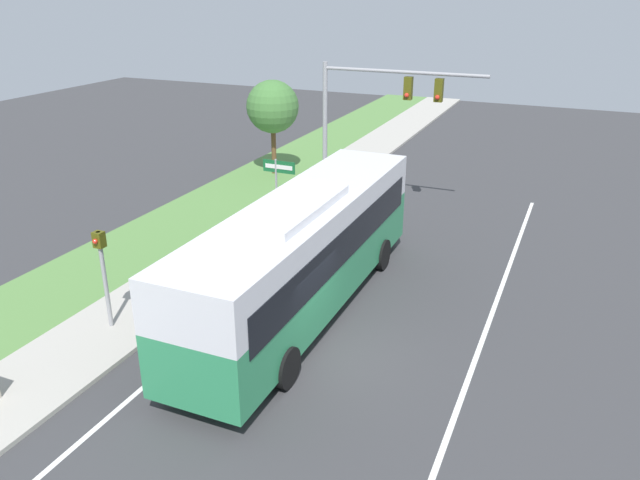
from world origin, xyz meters
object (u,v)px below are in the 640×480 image
object	(u,v)px
signal_gantry	(373,106)
street_sign	(278,180)
bus	(304,247)
pedestrian_signal	(103,264)

from	to	relation	value
signal_gantry	street_sign	size ratio (longest dim) A/B	2.40
bus	signal_gantry	size ratio (longest dim) A/B	1.74
signal_gantry	street_sign	distance (m)	5.19
bus	street_sign	xyz separation A→B (m)	(-3.75, 5.67, -0.00)
bus	pedestrian_signal	size ratio (longest dim) A/B	4.00
signal_gantry	street_sign	bearing A→B (deg)	-122.52
pedestrian_signal	street_sign	bearing A→B (deg)	84.90
street_sign	bus	bearing A→B (deg)	-56.50
bus	signal_gantry	bearing A→B (deg)	97.59
bus	street_sign	distance (m)	6.80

